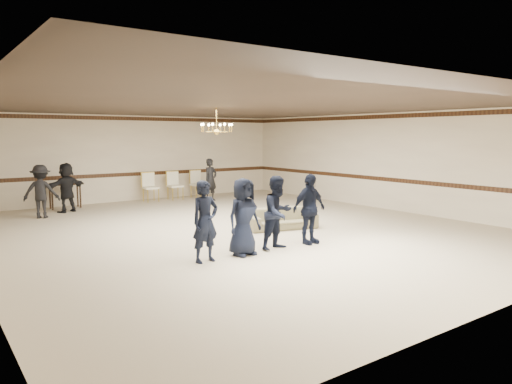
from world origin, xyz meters
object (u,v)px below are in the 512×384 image
at_px(chandelier, 216,120).
at_px(adult_right, 211,180).
at_px(banquet_chair_left, 151,187).
at_px(adult_left, 41,191).
at_px(boy_b, 244,217).
at_px(boy_c, 278,213).
at_px(banquet_chair_right, 198,184).
at_px(banquet_chair_mid, 175,186).
at_px(console_table, 65,196).
at_px(adult_mid, 66,187).
at_px(boy_d, 309,209).
at_px(boy_a, 205,222).
at_px(settee, 281,219).

distance_m(chandelier, adult_right, 5.16).
bearing_deg(banquet_chair_left, adult_left, -156.57).
xyz_separation_m(boy_b, boy_c, (0.90, 0.00, 0.00)).
bearing_deg(adult_left, banquet_chair_right, -141.81).
bearing_deg(banquet_chair_mid, boy_b, -104.37).
relative_size(boy_b, banquet_chair_mid, 1.50).
bearing_deg(console_table, chandelier, -57.86).
bearing_deg(adult_mid, chandelier, 101.23).
xyz_separation_m(boy_d, adult_right, (1.79, 7.49, -0.00)).
bearing_deg(boy_a, chandelier, 50.01).
xyz_separation_m(adult_right, banquet_chair_mid, (-0.94, 1.09, -0.26)).
distance_m(boy_c, boy_d, 0.90).
height_order(boy_d, banquet_chair_right, boy_d).
relative_size(settee, console_table, 1.83).
bearing_deg(console_table, boy_c, -69.97).
bearing_deg(boy_b, boy_a, 173.22).
xyz_separation_m(boy_d, banquet_chair_right, (1.85, 8.58, -0.26)).
bearing_deg(boy_b, adult_mid, 94.04).
distance_m(chandelier, boy_c, 3.95).
relative_size(adult_right, banquet_chair_left, 1.49).
xyz_separation_m(boy_c, settee, (1.48, 1.73, -0.53)).
bearing_deg(boy_d, console_table, 107.57).
relative_size(boy_c, adult_mid, 1.00).
distance_m(boy_a, boy_c, 1.80).
height_order(banquet_chair_left, banquet_chair_mid, same).
distance_m(chandelier, banquet_chair_left, 5.76).
relative_size(banquet_chair_left, console_table, 1.06).
bearing_deg(adult_mid, boy_c, 85.99).
distance_m(chandelier, adult_mid, 5.78).
distance_m(adult_right, banquet_chair_mid, 1.46).
height_order(settee, adult_mid, adult_mid).
height_order(chandelier, boy_b, chandelier).
bearing_deg(adult_left, settee, 156.56).
height_order(banquet_chair_mid, banquet_chair_right, same).
bearing_deg(chandelier, banquet_chair_left, 86.90).
bearing_deg(banquet_chair_right, boy_b, -117.21).
distance_m(boy_d, adult_right, 7.70).
relative_size(banquet_chair_mid, banquet_chair_right, 1.00).
xyz_separation_m(boy_c, banquet_chair_right, (2.75, 8.58, -0.26)).
xyz_separation_m(chandelier, boy_b, (-1.37, -3.32, -2.08)).
bearing_deg(boy_b, banquet_chair_right, 60.15).
height_order(boy_a, adult_left, boy_a).
height_order(boy_a, boy_c, same).
bearing_deg(settee, banquet_chair_left, 110.36).
height_order(boy_d, adult_mid, boy_d).
bearing_deg(settee, chandelier, 136.71).
height_order(settee, adult_right, adult_right).
height_order(boy_c, adult_mid, boy_c).
distance_m(boy_d, banquet_chair_left, 8.58).
distance_m(adult_left, adult_mid, 1.14).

